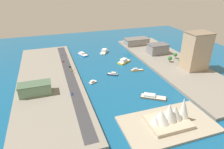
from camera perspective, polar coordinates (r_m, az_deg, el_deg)
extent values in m
plane|color=#145684|center=(256.37, 1.05, 0.71)|extent=(440.00, 440.00, 0.00)
cube|color=gray|center=(291.70, 16.54, 3.18)|extent=(70.00, 240.00, 3.26)
cube|color=gray|center=(243.45, -17.59, -1.62)|extent=(70.00, 240.00, 3.26)
cube|color=#A89E89|center=(174.80, 15.70, -13.56)|extent=(77.22, 44.19, 2.00)
cube|color=#38383D|center=(243.49, -11.96, -0.46)|extent=(10.85, 228.00, 0.15)
cube|color=silver|center=(323.25, -2.30, 6.40)|extent=(18.79, 22.56, 2.33)
cone|color=silver|center=(313.01, -2.92, 5.72)|extent=(2.91, 2.91, 2.10)
cube|color=white|center=(323.46, -2.24, 6.98)|extent=(11.13, 11.91, 3.73)
cube|color=beige|center=(322.85, -2.31, 6.60)|extent=(18.04, 21.66, 0.10)
cube|color=brown|center=(206.29, 11.77, -6.43)|extent=(25.17, 19.98, 1.58)
cone|color=brown|center=(206.54, 15.40, -6.83)|extent=(1.97, 1.97, 1.42)
cube|color=white|center=(205.39, 10.74, -5.86)|extent=(12.67, 11.11, 2.18)
cube|color=beige|center=(205.85, 11.80, -6.23)|extent=(24.16, 19.18, 0.10)
cube|color=#1E284C|center=(248.32, 0.18, 0.04)|extent=(13.09, 10.16, 1.64)
cone|color=#1E284C|center=(249.82, -1.37, 0.20)|extent=(2.03, 2.03, 1.48)
cube|color=white|center=(247.21, 0.47, 0.42)|extent=(6.34, 5.53, 2.28)
cube|color=beige|center=(247.93, 0.18, 0.22)|extent=(12.57, 9.75, 0.10)
cube|color=yellow|center=(285.83, 3.48, 3.66)|extent=(22.24, 18.53, 2.17)
cone|color=yellow|center=(294.11, 4.74, 4.28)|extent=(2.70, 2.70, 1.96)
cube|color=white|center=(283.76, 3.36, 4.17)|extent=(10.82, 10.06, 4.07)
cube|color=beige|center=(285.40, 3.49, 3.87)|extent=(21.35, 17.79, 0.10)
cube|color=blue|center=(316.64, -8.37, 5.64)|extent=(15.46, 19.97, 1.59)
cone|color=blue|center=(309.40, -7.36, 5.21)|extent=(1.89, 1.89, 1.43)
cube|color=white|center=(318.32, -8.71, 6.11)|extent=(8.71, 9.68, 2.36)
cube|color=beige|center=(316.35, -8.38, 5.78)|extent=(14.84, 19.17, 0.10)
cube|color=#999EA3|center=(231.05, -5.50, -2.25)|extent=(10.62, 8.80, 1.26)
cone|color=#999EA3|center=(233.99, -4.58, -1.82)|extent=(1.53, 1.53, 1.13)
cube|color=white|center=(229.61, -5.72, -1.98)|extent=(5.16, 4.71, 2.10)
cube|color=beige|center=(230.73, -5.50, -2.10)|extent=(10.19, 8.45, 0.10)
cube|color=orange|center=(261.67, 7.20, 1.24)|extent=(15.80, 5.93, 1.60)
cone|color=orange|center=(263.91, 8.91, 1.34)|extent=(1.67, 1.67, 1.44)
cube|color=white|center=(260.26, 6.71, 1.58)|extent=(6.00, 3.33, 2.17)
cube|color=beige|center=(261.32, 7.21, 1.41)|extent=(15.17, 5.69, 0.10)
cube|color=slate|center=(214.65, -21.20, -3.92)|extent=(30.66, 14.80, 11.10)
cube|color=#47624A|center=(211.92, -21.46, -2.53)|extent=(31.89, 15.39, 0.80)
cube|color=tan|center=(272.24, 23.02, 6.16)|extent=(28.89, 22.68, 46.57)
cube|color=#7C6B55|center=(265.97, 23.91, 10.94)|extent=(30.04, 23.59, 0.80)
cube|color=gray|center=(355.91, 7.02, 9.33)|extent=(40.64, 20.73, 10.58)
cube|color=slate|center=(354.34, 7.07, 10.21)|extent=(42.26, 21.56, 0.80)
cube|color=gray|center=(317.63, 12.96, 7.15)|extent=(28.53, 19.63, 14.25)
cube|color=#59595C|center=(315.36, 13.10, 8.44)|extent=(29.67, 20.41, 0.80)
cylinder|color=black|center=(258.86, -11.78, 1.30)|extent=(0.27, 0.65, 0.64)
cylinder|color=black|center=(258.97, -11.42, 1.35)|extent=(0.27, 0.65, 0.64)
cylinder|color=black|center=(255.75, -11.69, 0.99)|extent=(0.27, 0.65, 0.64)
cylinder|color=black|center=(255.86, -11.33, 1.04)|extent=(0.27, 0.65, 0.64)
cube|color=yellow|center=(257.23, -11.56, 1.23)|extent=(1.96, 4.94, 0.83)
cube|color=#262D38|center=(256.74, -11.57, 1.35)|extent=(1.68, 2.78, 0.48)
cylinder|color=black|center=(313.54, -14.20, 5.47)|extent=(0.27, 0.65, 0.64)
cylinder|color=black|center=(313.50, -14.48, 5.44)|extent=(0.27, 0.65, 0.64)
cylinder|color=black|center=(316.63, -14.24, 5.67)|extent=(0.27, 0.65, 0.64)
cylinder|color=black|center=(316.59, -14.51, 5.64)|extent=(0.27, 0.65, 0.64)
cube|color=#B7B7BC|center=(314.96, -14.36, 5.61)|extent=(1.86, 4.73, 0.81)
cube|color=#262D38|center=(314.96, -14.38, 5.73)|extent=(1.59, 2.67, 0.52)
cylinder|color=black|center=(269.76, -12.24, 2.29)|extent=(0.26, 0.65, 0.64)
cylinder|color=black|center=(269.93, -11.91, 2.34)|extent=(0.26, 0.65, 0.64)
cylinder|color=black|center=(266.85, -12.13, 2.04)|extent=(0.26, 0.65, 0.64)
cylinder|color=black|center=(267.03, -11.80, 2.08)|extent=(0.26, 0.65, 0.64)
cube|color=black|center=(268.26, -12.03, 2.25)|extent=(1.88, 4.59, 0.86)
cube|color=#262D38|center=(267.78, -12.03, 2.37)|extent=(1.62, 2.59, 0.53)
cylinder|color=black|center=(204.66, -11.20, -5.69)|extent=(0.26, 0.64, 0.64)
cylinder|color=black|center=(204.51, -11.63, -5.75)|extent=(0.26, 0.64, 0.64)
cylinder|color=black|center=(207.28, -11.34, -5.26)|extent=(0.26, 0.64, 0.64)
cylinder|color=black|center=(207.14, -11.76, -5.33)|extent=(0.26, 0.64, 0.64)
cube|color=blue|center=(205.76, -11.49, -5.44)|extent=(1.81, 4.43, 0.72)
cube|color=#262D38|center=(205.64, -11.51, -5.27)|extent=(1.57, 2.49, 0.50)
cylinder|color=black|center=(285.93, -13.63, 3.53)|extent=(0.27, 0.65, 0.64)
cylinder|color=black|center=(285.78, -13.94, 3.48)|extent=(0.27, 0.65, 0.64)
cylinder|color=black|center=(288.72, -13.72, 3.74)|extent=(0.27, 0.65, 0.64)
cylinder|color=black|center=(288.58, -14.02, 3.69)|extent=(0.27, 0.65, 0.64)
cube|color=red|center=(287.16, -13.83, 3.66)|extent=(1.90, 4.37, 0.70)
cube|color=#262D38|center=(287.12, -13.85, 3.79)|extent=(1.63, 2.47, 0.61)
cylinder|color=black|center=(248.29, -10.75, 0.88)|extent=(0.18, 0.18, 5.50)
cube|color=black|center=(246.96, -10.81, 1.56)|extent=(0.36, 0.36, 1.00)
sphere|color=red|center=(246.81, -10.82, 1.63)|extent=(0.24, 0.24, 0.24)
sphere|color=yellow|center=(246.96, -10.81, 1.56)|extent=(0.24, 0.24, 0.24)
sphere|color=green|center=(247.10, -10.80, 1.49)|extent=(0.24, 0.24, 0.24)
cube|color=#BCAD93|center=(173.26, 15.80, -12.92)|extent=(34.10, 26.11, 3.00)
cone|color=white|center=(173.76, 19.93, -8.90)|extent=(10.59, 8.21, 20.15)
cone|color=white|center=(171.30, 17.85, -10.18)|extent=(11.44, 8.78, 15.46)
cone|color=white|center=(167.49, 16.21, -10.32)|extent=(12.92, 11.07, 17.61)
cone|color=white|center=(165.23, 13.95, -11.54)|extent=(13.97, 12.74, 13.24)
cone|color=white|center=(164.32, 12.38, -12.55)|extent=(9.98, 8.84, 8.95)
cylinder|color=brown|center=(305.33, 17.65, 4.75)|extent=(0.50, 0.50, 3.67)
sphere|color=#2D7233|center=(303.98, 17.75, 5.45)|extent=(5.43, 5.43, 5.43)
cylinder|color=brown|center=(290.19, 16.19, 3.79)|extent=(0.50, 0.50, 3.12)
sphere|color=#2D7233|center=(288.82, 16.28, 4.49)|extent=(5.72, 5.72, 5.72)
cylinder|color=brown|center=(288.65, 18.96, 3.29)|extent=(0.50, 0.50, 3.35)
sphere|color=#2D7233|center=(287.19, 19.07, 4.05)|extent=(6.07, 6.07, 6.07)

